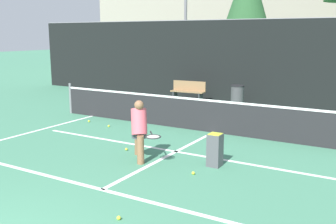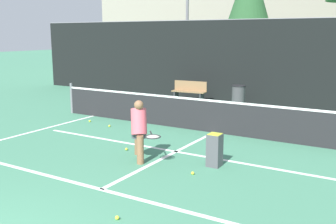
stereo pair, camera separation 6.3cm
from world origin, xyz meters
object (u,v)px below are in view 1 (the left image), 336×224
player_practicing (139,128)px  courtside_bench (188,91)px  ball_hopper (215,149)px  trash_bin (237,96)px

player_practicing → courtside_bench: (-2.62, 7.29, -0.26)m
ball_hopper → trash_bin: size_ratio=0.82×
player_practicing → trash_bin: player_practicing is taller
courtside_bench → trash_bin: trash_bin is taller
ball_hopper → courtside_bench: (-4.23, 6.82, 0.09)m
ball_hopper → trash_bin: 6.91m
courtside_bench → ball_hopper: bearing=-62.7°
player_practicing → courtside_bench: 7.75m
trash_bin → ball_hopper: bearing=-73.0°
ball_hopper → courtside_bench: bearing=121.8°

